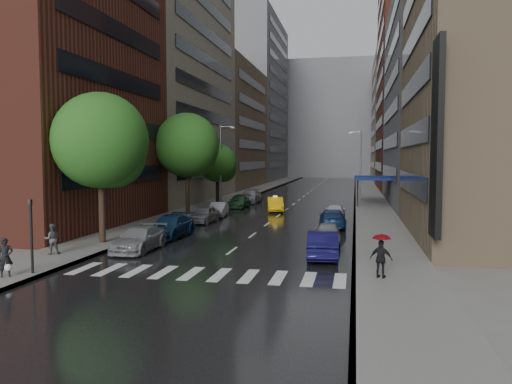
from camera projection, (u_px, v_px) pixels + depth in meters
ground at (213, 265)px, 25.60m from camera, size 220.00×220.00×0.00m
road at (307, 194)px, 74.52m from camera, size 14.00×140.00×0.01m
sidewalk_left at (248, 193)px, 76.27m from camera, size 4.00×140.00×0.15m
sidewalk_right at (368, 195)px, 72.76m from camera, size 4.00×140.00×0.15m
crosswalk at (205, 274)px, 23.61m from camera, size 13.15×2.80×0.01m
buildings_left at (224, 96)px, 84.93m from camera, size 8.00×108.00×38.00m
buildings_right at (408, 96)px, 77.10m from camera, size 8.05×109.10×36.00m
building_far at (330, 120)px, 139.93m from camera, size 40.00×14.00×32.00m
tree_near at (100, 141)px, 31.24m from camera, size 6.02×6.02×9.60m
tree_mid at (187, 145)px, 47.29m from camera, size 6.11×6.11×9.74m
tree_far at (217, 163)px, 57.73m from camera, size 4.47×4.47×7.12m
taxi at (275, 204)px, 50.85m from camera, size 2.41×4.67×1.47m
parked_cars_left at (213, 211)px, 44.84m from camera, size 2.42×36.93×1.57m
parked_cars_right at (331, 224)px, 36.04m from camera, size 2.37×22.14×1.54m
ped_bag_walker at (6, 258)px, 22.45m from camera, size 0.77×0.73×1.77m
ped_black_umbrella at (52, 232)px, 27.67m from camera, size 1.05×1.01×2.09m
ped_red_umbrella at (381, 252)px, 22.21m from camera, size 1.09×0.82×2.01m
traffic_light at (31, 229)px, 23.10m from camera, size 0.18×0.15×3.45m
street_lamp_left at (221, 163)px, 56.12m from camera, size 1.74×0.22×9.00m
street_lamp_right at (360, 162)px, 67.78m from camera, size 1.74×0.22×9.00m
awning at (372, 178)px, 57.87m from camera, size 4.00×8.00×3.12m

